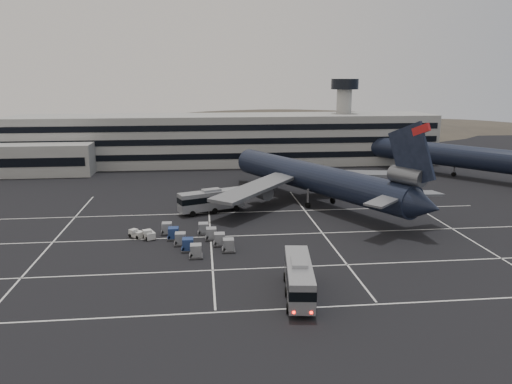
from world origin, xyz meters
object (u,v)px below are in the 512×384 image
Objects in this scene: trijet_main at (316,178)px; bus_far at (212,199)px; bus_near at (299,276)px; uld_cluster at (196,238)px; tug_a at (149,234)px.

trijet_main is 21.13m from bus_far.
bus_far is (-9.12, 37.70, 0.02)m from bus_near.
uld_cluster is (-2.75, -17.88, -1.50)m from bus_far.
bus_near is at bearing 171.68° from bus_far.
bus_near is at bearing -132.81° from trijet_main.
uld_cluster is at bearing 149.34° from bus_far.
tug_a is (-19.13, 22.94, -1.68)m from bus_near.
bus_near is 38.78m from bus_far.
bus_near is 23.14m from uld_cluster.
bus_near reaches higher than uld_cluster.
bus_near is at bearing -72.47° from tug_a.
tug_a is 7.91m from uld_cluster.
tug_a is 0.20× the size of uld_cluster.
uld_cluster is (-11.87, 19.81, -1.48)m from bus_near.
bus_near is at bearing -59.08° from uld_cluster.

